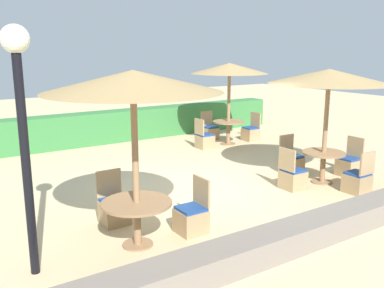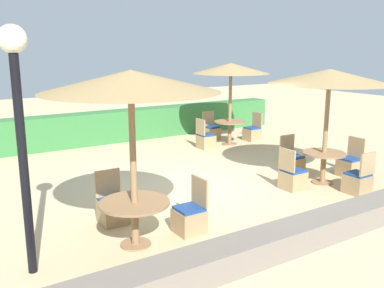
{
  "view_description": "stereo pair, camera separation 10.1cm",
  "coord_description": "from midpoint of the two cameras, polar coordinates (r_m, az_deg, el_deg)",
  "views": [
    {
      "loc": [
        -5.18,
        -7.28,
        3.04
      ],
      "look_at": [
        0.0,
        0.6,
        0.9
      ],
      "focal_mm": 40.0,
      "sensor_mm": 36.0,
      "label": 1
    },
    {
      "loc": [
        -5.09,
        -7.33,
        3.04
      ],
      "look_at": [
        0.0,
        0.6,
        0.9
      ],
      "focal_mm": 40.0,
      "sensor_mm": 36.0,
      "label": 2
    }
  ],
  "objects": [
    {
      "name": "patio_chair_front_right_south",
      "position": [
        9.76,
        20.94,
        -4.63
      ],
      "size": [
        0.46,
        0.46,
        0.93
      ],
      "color": "tan",
      "rests_on": "ground_plane"
    },
    {
      "name": "lamp_post",
      "position": [
        5.84,
        -22.36,
        5.06
      ],
      "size": [
        0.36,
        0.36,
        3.32
      ],
      "color": "black",
      "rests_on": "ground_plane"
    },
    {
      "name": "patio_chair_front_right_north",
      "position": [
        10.82,
        12.82,
        -2.42
      ],
      "size": [
        0.46,
        0.46,
        0.93
      ],
      "rotation": [
        0.0,
        0.0,
        3.14
      ],
      "color": "tan",
      "rests_on": "ground_plane"
    },
    {
      "name": "hedge_row",
      "position": [
        14.19,
        -11.56,
        2.24
      ],
      "size": [
        13.0,
        0.7,
        1.01
      ],
      "primitive_type": "cube",
      "color": "#387A3D",
      "rests_on": "ground_plane"
    },
    {
      "name": "round_table_back_right",
      "position": [
        13.64,
        4.65,
        2.33
      ],
      "size": [
        0.98,
        0.98,
        0.75
      ],
      "color": "#93704C",
      "rests_on": "ground_plane"
    },
    {
      "name": "patio_chair_front_right_east",
      "position": [
        10.99,
        19.95,
        -2.64
      ],
      "size": [
        0.46,
        0.46,
        0.93
      ],
      "rotation": [
        0.0,
        0.0,
        1.57
      ],
      "color": "tan",
      "rests_on": "ground_plane"
    },
    {
      "name": "patio_chair_back_right_east",
      "position": [
        14.36,
        7.65,
        1.52
      ],
      "size": [
        0.46,
        0.46,
        0.93
      ],
      "rotation": [
        0.0,
        0.0,
        1.57
      ],
      "color": "tan",
      "rests_on": "ground_plane"
    },
    {
      "name": "patio_chair_back_right_west",
      "position": [
        13.1,
        1.44,
        0.55
      ],
      "size": [
        0.46,
        0.46,
        0.93
      ],
      "rotation": [
        0.0,
        0.0,
        -1.57
      ],
      "color": "tan",
      "rests_on": "ground_plane"
    },
    {
      "name": "patio_chair_front_left_east",
      "position": [
        7.24,
        -0.43,
        -9.77
      ],
      "size": [
        0.46,
        0.46,
        0.93
      ],
      "rotation": [
        0.0,
        0.0,
        1.57
      ],
      "color": "tan",
      "rests_on": "ground_plane"
    },
    {
      "name": "round_table_front_right",
      "position": [
        10.16,
        16.83,
        -1.99
      ],
      "size": [
        0.96,
        0.96,
        0.72
      ],
      "color": "#93704C",
      "rests_on": "ground_plane"
    },
    {
      "name": "patio_chair_front_right_west",
      "position": [
        9.6,
        12.94,
        -4.36
      ],
      "size": [
        0.46,
        0.46,
        0.93
      ],
      "rotation": [
        0.0,
        0.0,
        -1.57
      ],
      "color": "tan",
      "rests_on": "ground_plane"
    },
    {
      "name": "patio_chair_front_left_north",
      "position": [
        7.73,
        -10.73,
        -8.52
      ],
      "size": [
        0.46,
        0.46,
        0.93
      ],
      "rotation": [
        0.0,
        0.0,
        3.14
      ],
      "color": "tan",
      "rests_on": "ground_plane"
    },
    {
      "name": "parasol_front_left",
      "position": [
        6.28,
        -8.34,
        8.17
      ],
      "size": [
        2.64,
        2.64,
        2.72
      ],
      "color": "#93704C",
      "rests_on": "ground_plane"
    },
    {
      "name": "parasol_front_right",
      "position": [
        9.87,
        17.53,
        8.53
      ],
      "size": [
        2.66,
        2.66,
        2.58
      ],
      "color": "#93704C",
      "rests_on": "ground_plane"
    },
    {
      "name": "patio_chair_back_right_north",
      "position": [
        14.42,
        2.18,
        1.67
      ],
      "size": [
        0.46,
        0.46,
        0.93
      ],
      "rotation": [
        0.0,
        0.0,
        3.14
      ],
      "color": "tan",
      "rests_on": "ground_plane"
    },
    {
      "name": "stone_border",
      "position": [
        7.26,
        15.87,
        -10.81
      ],
      "size": [
        10.0,
        0.56,
        0.39
      ],
      "primitive_type": "cube",
      "color": "slate",
      "rests_on": "ground_plane"
    },
    {
      "name": "ground_plane",
      "position": [
        9.43,
        1.7,
        -6.02
      ],
      "size": [
        40.0,
        40.0,
        0.0
      ],
      "primitive_type": "plane",
      "color": "#D1BA8C"
    },
    {
      "name": "parasol_back_right",
      "position": [
        13.43,
        4.79,
        9.97
      ],
      "size": [
        2.39,
        2.39,
        2.56
      ],
      "color": "#93704C",
      "rests_on": "ground_plane"
    },
    {
      "name": "round_table_front_left",
      "position": [
        6.73,
        -7.8,
        -8.84
      ],
      "size": [
        1.09,
        1.09,
        0.72
      ],
      "color": "#93704C",
      "rests_on": "ground_plane"
    }
  ]
}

